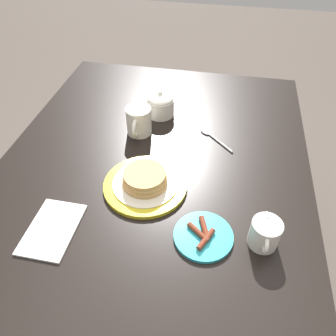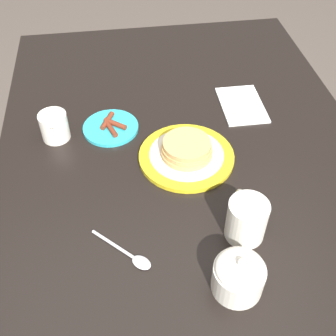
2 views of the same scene
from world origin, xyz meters
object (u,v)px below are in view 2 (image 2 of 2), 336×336
Objects in this scene: pancake_plate at (185,153)px; sugar_bowl at (239,275)px; spoon at (131,256)px; coffee_mug at (246,218)px; side_plate_bacon at (111,127)px; napkin at (242,105)px; creamer_pitcher at (54,126)px.

pancake_plate is 2.43× the size of sugar_bowl.
coffee_mug is at bearing -83.82° from spoon.
coffee_mug and sugar_bowl have the same top height.
sugar_bowl is at bearing -156.95° from side_plate_bacon.
creamer_pitcher is at bearing 96.87° from napkin.
coffee_mug is 0.45m from napkin.
pancake_plate reaches higher than spoon.
coffee_mug is 0.13m from sugar_bowl.
coffee_mug is (-0.39, -0.27, 0.04)m from side_plate_bacon.
creamer_pitcher is at bearing 47.63° from coffee_mug.
creamer_pitcher reaches higher than spoon.
pancake_plate is 1.95× the size of spoon.
side_plate_bacon is at bearing 23.05° from sugar_bowl.
sugar_bowl is 0.59m from napkin.
sugar_bowl is (-0.50, -0.36, 0.00)m from creamer_pitcher.
pancake_plate is 2.05× the size of coffee_mug.
spoon is at bearing 142.12° from napkin.
creamer_pitcher reaches higher than side_plate_bacon.
coffee_mug reaches higher than spoon.
side_plate_bacon is at bearing 2.86° from spoon.
napkin is (0.06, -0.53, -0.04)m from creamer_pitcher.
spoon is (-0.27, 0.16, -0.02)m from pancake_plate.
spoon is (-0.03, 0.24, -0.05)m from coffee_mug.
sugar_bowl reaches higher than pancake_plate.
pancake_plate is at bearing 5.73° from sugar_bowl.
pancake_plate is 1.61× the size of side_plate_bacon.
coffee_mug reaches higher than napkin.
napkin is 1.45× the size of spoon.
napkin is at bearing -16.37° from sugar_bowl.
coffee_mug is at bearing -21.45° from sugar_bowl.
napkin is at bearing -46.26° from pancake_plate.
creamer_pitcher is at bearing 68.28° from pancake_plate.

